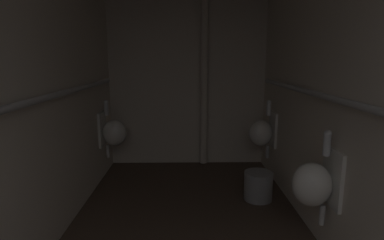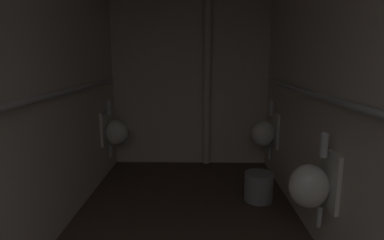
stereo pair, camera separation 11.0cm
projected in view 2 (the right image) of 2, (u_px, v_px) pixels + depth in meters
wall_left at (24, 101)px, 2.24m from camera, size 0.06×4.66×2.47m
wall_right at (344, 102)px, 2.20m from camera, size 0.06×4.66×2.47m
wall_back at (190, 80)px, 4.48m from camera, size 2.34×0.06×2.47m
urinal_left_mid at (115, 131)px, 4.05m from camera, size 0.32×0.30×0.76m
urinal_right_mid at (312, 185)px, 2.34m from camera, size 0.32×0.30×0.76m
urinal_right_far at (265, 133)px, 3.97m from camera, size 0.32×0.30×0.76m
supply_pipe_left at (35, 99)px, 2.22m from camera, size 0.06×3.95×0.06m
supply_pipe_right at (334, 100)px, 2.16m from camera, size 0.06×3.89×0.06m
standpipe_back_wall at (207, 80)px, 4.37m from camera, size 0.11×0.11×2.42m
waste_bin at (259, 187)px, 3.41m from camera, size 0.31×0.31×0.31m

